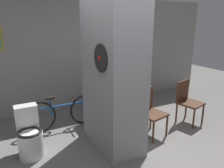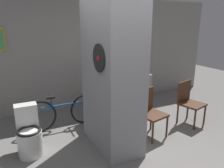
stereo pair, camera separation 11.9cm
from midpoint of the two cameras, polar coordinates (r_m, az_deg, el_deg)
The scene contains 9 objects.
ground_plane at distance 3.49m, azimuth 3.65°, elevation -19.76°, with size 14.00×14.00×0.00m, color slate.
wall_back at distance 5.31m, azimuth -11.13°, elevation 7.64°, with size 8.00×0.09×2.60m.
pillar_center at distance 3.44m, azimuth -0.85°, elevation 3.58°, with size 0.64×1.18×2.60m.
counter_shelf at distance 4.85m, azimuth 1.46°, elevation -3.09°, with size 1.31×0.44×0.92m.
toilet at distance 3.75m, azimuth -21.60°, elevation -12.49°, with size 0.38×0.54×0.77m.
chair_near_pillar at distance 4.07m, azimuth 8.89°, elevation -6.74°, with size 0.52×0.52×0.87m.
chair_by_doorway at distance 4.77m, azimuth 18.43°, elevation -3.95°, with size 0.53×0.53×0.87m.
bicycle at distance 4.42m, azimuth -13.41°, elevation -7.25°, with size 1.54×0.42×0.68m.
bottle_tall at distance 4.81m, azimuth 2.58°, elevation 3.69°, with size 0.09×0.09×0.28m.
Camera 1 is at (-1.56, -2.38, 2.03)m, focal length 35.00 mm.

